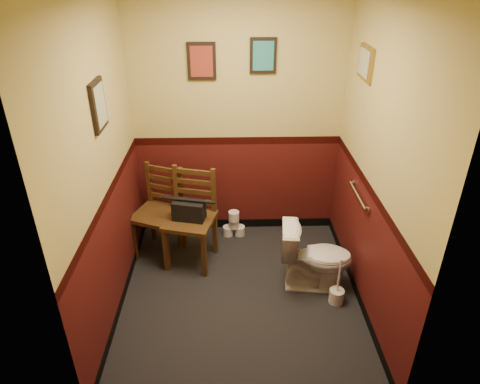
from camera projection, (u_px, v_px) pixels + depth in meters
name	position (u px, v px, depth m)	size (l,w,h in m)	color
floor	(241.00, 296.00, 4.07)	(2.20, 2.40, 0.00)	black
wall_back	(238.00, 119.00, 4.47)	(2.20, 2.70, 0.00)	#45110F
wall_front	(247.00, 262.00, 2.37)	(2.20, 2.70, 0.00)	#45110F
wall_left	(103.00, 170.00, 3.40)	(2.40, 2.70, 0.00)	#45110F
wall_right	(377.00, 167.00, 3.45)	(2.40, 2.70, 0.00)	#45110F
grab_bar	(358.00, 195.00, 3.86)	(0.05, 0.56, 0.06)	silver
framed_print_back_a	(202.00, 61.00, 4.16)	(0.28, 0.04, 0.36)	black
framed_print_back_b	(263.00, 56.00, 4.15)	(0.26, 0.04, 0.34)	black
framed_print_left	(99.00, 105.00, 3.25)	(0.04, 0.30, 0.38)	black
framed_print_right	(366.00, 63.00, 3.64)	(0.04, 0.34, 0.28)	olive
toilet	(316.00, 257.00, 4.06)	(0.38, 0.68, 0.67)	white
toilet_brush	(337.00, 295.00, 3.97)	(0.14, 0.14, 0.49)	silver
chair_left	(160.00, 212.00, 4.49)	(0.59, 0.59, 0.97)	#472E15
chair_right	(191.00, 218.00, 4.35)	(0.57, 0.57, 1.01)	#472E15
handbag	(189.00, 210.00, 4.25)	(0.34, 0.22, 0.23)	black
tp_stack	(234.00, 225.00, 4.91)	(0.25, 0.15, 0.33)	silver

